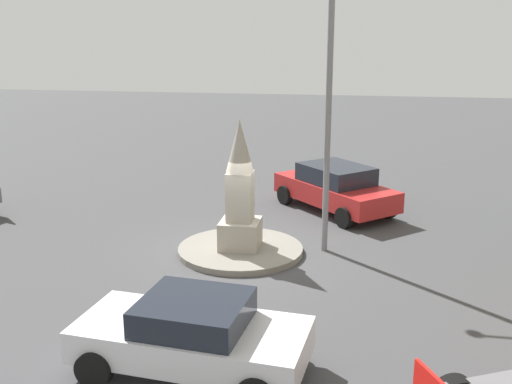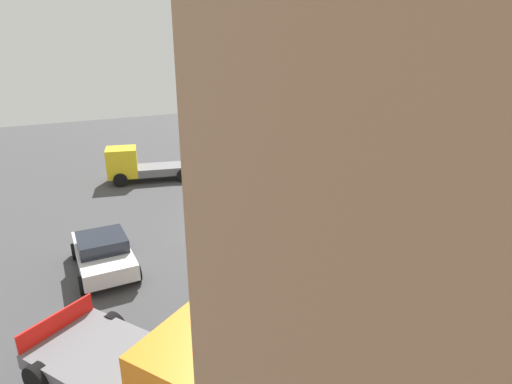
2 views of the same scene
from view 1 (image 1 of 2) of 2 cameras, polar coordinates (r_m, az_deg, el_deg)
ground_plane at (r=16.29m, az=-1.47°, el=-5.72°), size 80.00×80.00×0.00m
traffic_island at (r=16.26m, az=-1.47°, el=-5.45°), size 3.33×3.33×0.16m
monument at (r=15.78m, az=-1.51°, el=-0.20°), size 1.03×1.03×3.41m
streetlamp at (r=15.57m, az=6.90°, el=10.36°), size 3.40×0.28×7.38m
car_red_passing at (r=19.88m, az=7.45°, el=0.43°), size 4.28×4.43×1.53m
car_white_waiting at (r=10.76m, az=-5.99°, el=-13.14°), size 4.16×2.36×1.37m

